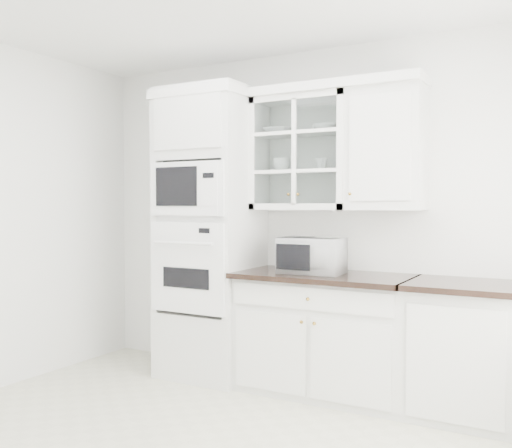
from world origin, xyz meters
The scene contains 12 objects.
room_shell centered at (0.00, 0.43, 1.78)m, with size 4.00×3.50×2.70m.
oven_column centered at (-0.75, 1.42, 1.20)m, with size 0.76×0.68×2.40m.
base_cabinet_run centered at (0.28, 1.45, 0.46)m, with size 1.32×0.67×0.92m.
extra_base_cabinet centered at (1.28, 1.45, 0.46)m, with size 0.72×0.67×0.92m.
upper_cabinet_glass centered at (0.03, 1.58, 1.85)m, with size 0.80×0.33×0.90m.
upper_cabinet_solid centered at (0.71, 1.58, 1.85)m, with size 0.55×0.33×0.90m, color silver.
crown_molding centered at (-0.07, 1.56, 2.33)m, with size 2.14×0.38×0.07m, color white.
countertop_microwave centered at (0.19, 1.41, 1.06)m, with size 0.47×0.39×0.27m, color white.
bowl_a centered at (-0.20, 1.60, 2.04)m, with size 0.23×0.23×0.06m, color white.
bowl_b centered at (0.22, 1.58, 2.04)m, with size 0.18×0.18×0.06m, color white.
cup_a centered at (-0.15, 1.57, 1.76)m, with size 0.13×0.13×0.11m, color white.
cup_b centered at (0.20, 1.57, 1.76)m, with size 0.10×0.10×0.09m, color white.
Camera 1 is at (1.92, -2.57, 1.44)m, focal length 40.00 mm.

